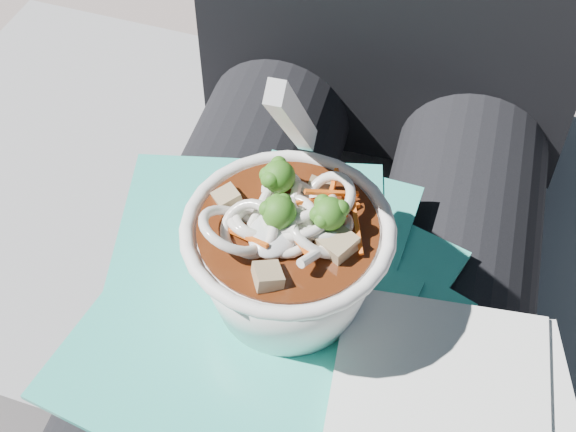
% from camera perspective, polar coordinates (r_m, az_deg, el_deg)
% --- Properties ---
extents(stone_ledge, '(1.03, 0.57, 0.47)m').
position_cam_1_polar(stone_ledge, '(0.96, 3.73, -10.62)').
color(stone_ledge, gray).
rests_on(stone_ledge, ground).
extents(lap, '(0.32, 0.48, 0.14)m').
position_cam_1_polar(lap, '(0.63, 2.11, -8.25)').
color(lap, black).
rests_on(lap, stone_ledge).
extents(person_body, '(0.34, 0.94, 1.00)m').
position_cam_1_polar(person_body, '(0.66, 4.03, -0.59)').
color(person_body, black).
rests_on(person_body, ground).
extents(plastic_bag, '(0.34, 0.36, 0.02)m').
position_cam_1_polar(plastic_bag, '(0.54, 0.54, -7.01)').
color(plastic_bag, '#2CBAA5').
rests_on(plastic_bag, lap).
extents(napkins, '(0.17, 0.16, 0.01)m').
position_cam_1_polar(napkins, '(0.50, 11.81, -12.94)').
color(napkins, white).
rests_on(napkins, plastic_bag).
extents(udon_bowl, '(0.14, 0.15, 0.18)m').
position_cam_1_polar(udon_bowl, '(0.50, 0.02, -2.51)').
color(udon_bowl, white).
rests_on(udon_bowl, plastic_bag).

